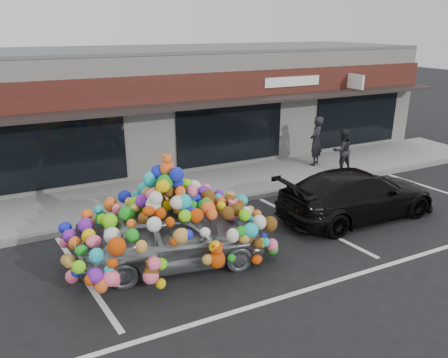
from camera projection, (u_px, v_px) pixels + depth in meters
name	position (u px, v px, depth m)	size (l,w,h in m)	color
ground	(222.00, 250.00, 10.54)	(90.00, 90.00, 0.00)	black
shop_building	(128.00, 106.00, 16.98)	(24.00, 7.20, 4.31)	silver
sidewalk	(167.00, 193.00, 13.91)	(26.00, 3.00, 0.15)	gray
kerb	(184.00, 210.00, 12.64)	(26.00, 0.18, 0.16)	slate
parking_stripe_left	(84.00, 277.00, 9.39)	(0.12, 4.40, 0.01)	silver
parking_stripe_mid	(311.00, 224.00, 11.87)	(0.12, 4.40, 0.01)	silver
parking_stripe_right	(447.00, 193.00, 14.10)	(0.12, 4.40, 0.01)	silver
lane_line	(351.00, 276.00, 9.42)	(14.00, 0.12, 0.01)	silver
toy_car	(172.00, 228.00, 9.66)	(3.02, 4.71, 2.59)	#ABB3B6
black_sedan	(358.00, 194.00, 12.14)	(4.71, 1.91, 1.37)	black
pedestrian_a	(316.00, 141.00, 16.20)	(0.67, 0.44, 1.84)	black
pedestrian_b	(342.00, 150.00, 15.53)	(0.75, 0.58, 1.54)	black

